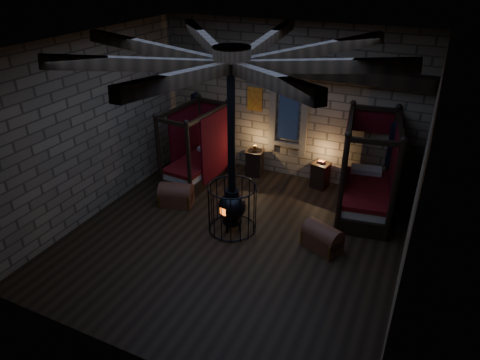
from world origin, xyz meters
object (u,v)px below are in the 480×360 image
at_px(bed_left, 198,163).
at_px(stove, 232,205).
at_px(trunk_right, 322,237).
at_px(bed_right, 365,190).
at_px(trunk_left, 176,195).

distance_m(bed_left, stove, 2.66).
distance_m(bed_left, trunk_right, 4.33).
height_order(bed_left, bed_right, bed_right).
height_order(bed_right, trunk_left, bed_right).
xyz_separation_m(bed_right, stove, (-2.55, -2.10, 0.08)).
height_order(bed_left, trunk_left, bed_left).
height_order(bed_right, stove, stove).
height_order(bed_left, trunk_right, bed_left).
bearing_deg(bed_right, trunk_left, -167.67).
xyz_separation_m(bed_left, trunk_right, (4.00, -1.63, -0.25)).
xyz_separation_m(bed_right, trunk_left, (-4.32, -1.70, -0.32)).
distance_m(bed_right, trunk_right, 2.01).
height_order(bed_left, stove, stove).
xyz_separation_m(bed_left, bed_right, (4.49, 0.29, 0.07)).
distance_m(bed_right, trunk_left, 4.65).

